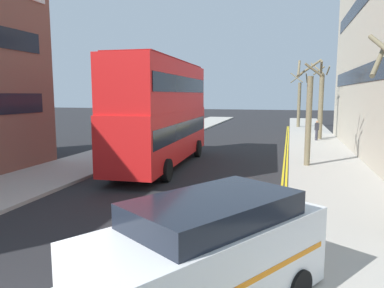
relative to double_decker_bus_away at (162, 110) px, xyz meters
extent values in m
cube|color=#ADA89E|center=(8.65, 1.33, -2.96)|extent=(4.00, 80.00, 0.14)
cube|color=#ADA89E|center=(-4.35, 1.33, -2.96)|extent=(4.00, 80.00, 0.14)
cube|color=yellow|center=(6.55, -0.67, -3.03)|extent=(0.10, 56.00, 0.01)
cube|color=yellow|center=(6.39, -0.67, -3.03)|extent=(0.10, 56.00, 0.01)
cube|color=red|center=(0.00, 0.00, -1.29)|extent=(2.92, 10.89, 2.60)
cube|color=red|center=(0.00, 0.00, 1.26)|extent=(2.86, 10.67, 2.50)
cube|color=black|center=(0.00, 0.00, -0.99)|extent=(2.93, 10.46, 0.84)
cube|color=black|center=(0.00, 0.00, 1.36)|extent=(2.91, 10.24, 0.80)
cube|color=yellow|center=(-0.21, 5.37, 0.26)|extent=(2.00, 0.14, 0.44)
cube|color=maroon|center=(0.00, 0.00, 2.56)|extent=(2.63, 9.80, 0.10)
cylinder|color=black|center=(-1.38, 3.30, -2.51)|extent=(0.34, 1.05, 1.04)
cylinder|color=black|center=(1.12, 3.39, -2.51)|extent=(0.34, 1.05, 1.04)
cylinder|color=black|center=(-1.12, -3.40, -2.51)|extent=(0.34, 1.05, 1.04)
cylinder|color=black|center=(1.38, -3.30, -2.51)|extent=(0.34, 1.05, 1.04)
cube|color=white|center=(5.31, -12.43, -2.09)|extent=(4.15, 4.98, 1.50)
cube|color=black|center=(5.39, -12.30, -1.29)|extent=(3.09, 3.49, 0.76)
cube|color=orange|center=(5.31, -12.43, -2.04)|extent=(3.96, 4.67, 0.10)
cylinder|color=black|center=(6.86, -11.69, -2.69)|extent=(0.55, 0.69, 0.68)
cylinder|color=black|center=(5.34, -10.71, -2.69)|extent=(0.55, 0.69, 0.68)
cylinder|color=#2D2D38|center=(8.79, 12.80, -2.46)|extent=(0.22, 0.22, 0.85)
cube|color=#26262B|center=(8.79, 12.80, -1.76)|extent=(0.34, 0.22, 0.56)
sphere|color=#9E7051|center=(8.79, 12.80, -1.37)|extent=(0.20, 0.20, 0.20)
cylinder|color=#6B6047|center=(9.10, 14.00, -0.20)|extent=(0.40, 0.40, 5.38)
cylinder|color=#6B6047|center=(9.55, 14.07, 2.81)|extent=(0.26, 0.96, 0.72)
cylinder|color=#6B6047|center=(8.86, 14.43, 2.84)|extent=(0.96, 0.61, 0.77)
cylinder|color=#6B6047|center=(8.64, 13.53, 2.96)|extent=(1.07, 1.03, 1.00)
cylinder|color=#6B6047|center=(7.60, 25.27, -0.35)|extent=(0.36, 0.36, 5.07)
cylinder|color=#6B6047|center=(8.31, 25.17, 2.68)|extent=(0.33, 1.48, 1.09)
cylinder|color=#6B6047|center=(7.23, 25.92, 2.70)|extent=(1.40, 0.86, 1.13)
cylinder|color=#6B6047|center=(7.21, 24.60, 2.72)|extent=(1.42, 0.89, 1.15)
cylinder|color=#6B6047|center=(7.57, 1.57, -0.55)|extent=(0.30, 0.30, 4.68)
cylinder|color=#6B6047|center=(8.08, 1.53, 2.14)|extent=(0.20, 1.07, 0.79)
cylinder|color=#6B6047|center=(7.50, 2.19, 2.23)|extent=(1.31, 0.27, 0.96)
cylinder|color=#6B6047|center=(6.98, 1.60, 2.20)|extent=(0.18, 1.24, 0.91)
cylinder|color=#6B6047|center=(7.67, 1.15, 2.09)|extent=(0.91, 0.33, 0.69)
cylinder|color=#6B6047|center=(8.80, -7.87, 1.84)|extent=(0.76, 1.54, 1.19)
cube|color=black|center=(10.63, 4.27, 2.04)|extent=(0.04, 24.64, 1.00)
camera|label=1|loc=(6.60, -18.28, 0.86)|focal=33.80mm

